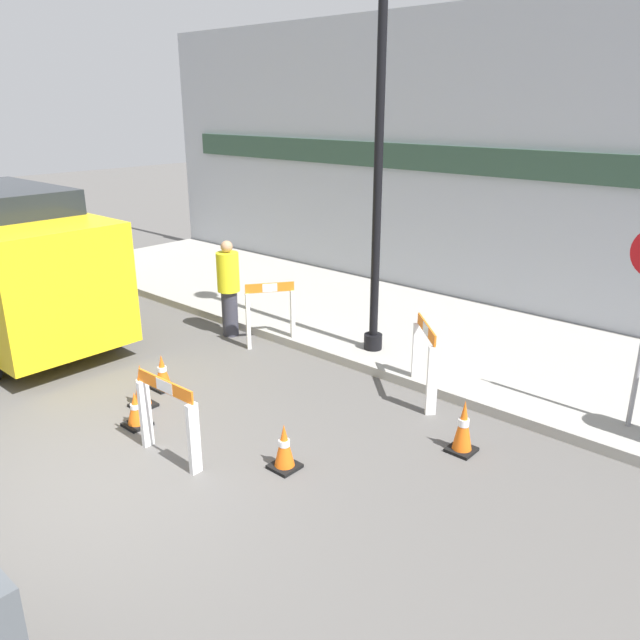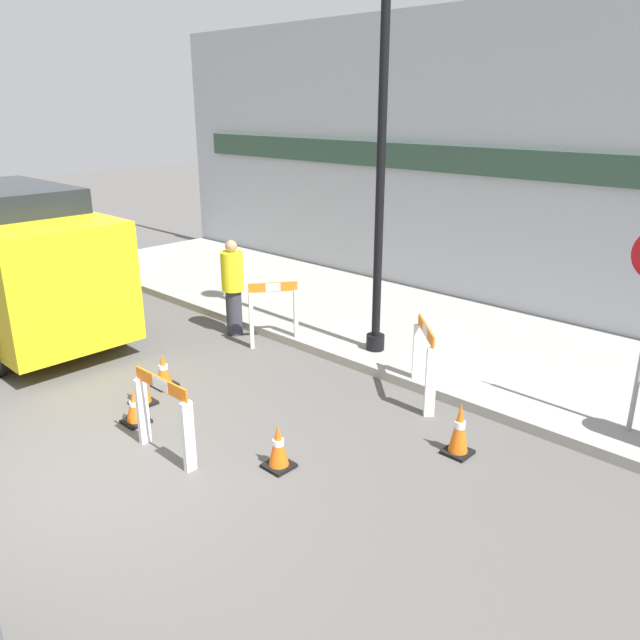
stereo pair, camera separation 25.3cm
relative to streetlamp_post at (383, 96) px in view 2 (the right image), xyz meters
The scene contains 14 objects.
ground_plane 6.42m from the streetlamp_post, 89.98° to the right, with size 60.00×60.00×0.00m, color #565451.
sidewalk_slab 4.06m from the streetlamp_post, 89.92° to the left, with size 18.00×3.89×0.14m.
storefront_facade 3.56m from the streetlamp_post, 89.97° to the left, with size 18.00×0.22×5.50m.
streetlamp_post is the anchor object (origin of this frame).
barricade_0 3.68m from the streetlamp_post, 27.84° to the right, with size 0.76×0.73×1.09m.
barricade_1 3.74m from the streetlamp_post, 154.01° to the right, with size 0.56×0.73×1.08m.
barricade_2 5.16m from the streetlamp_post, 88.45° to the right, with size 0.94×0.15×0.98m.
traffic_cone_0 5.11m from the streetlamp_post, 109.96° to the right, with size 0.30×0.30×0.60m.
traffic_cone_1 4.90m from the streetlamp_post, 117.49° to the right, with size 0.30×0.30×0.51m.
traffic_cone_2 5.00m from the streetlamp_post, 69.32° to the right, with size 0.30×0.30×0.54m.
traffic_cone_3 5.32m from the streetlamp_post, 102.70° to the right, with size 0.30×0.30×0.46m.
traffic_cone_4 4.65m from the streetlamp_post, 32.53° to the right, with size 0.30×0.30×0.65m.
person_worker 3.97m from the streetlamp_post, 160.81° to the right, with size 0.49×0.49×1.66m.
work_van 6.68m from the streetlamp_post, 146.47° to the right, with size 4.95×2.15×2.54m.
Camera 2 is at (5.64, -2.12, 3.82)m, focal length 35.00 mm.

